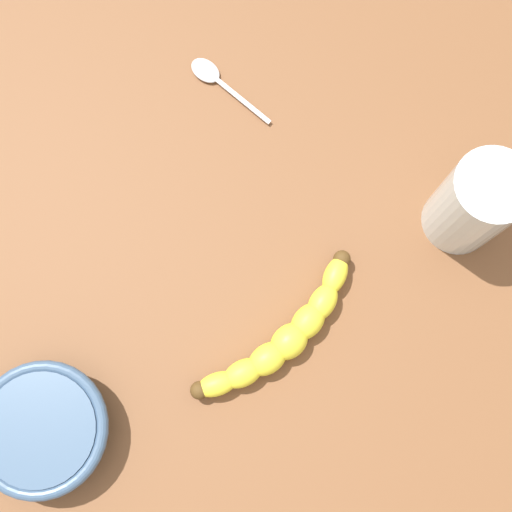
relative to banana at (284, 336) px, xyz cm
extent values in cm
cube|color=brown|center=(3.01, -4.19, -3.12)|extent=(120.00, 120.00, 3.00)
ellipsoid|color=yellow|center=(5.15, 6.08, 0.00)|extent=(4.65, 4.11, 2.26)
ellipsoid|color=yellow|center=(2.98, 4.46, 0.00)|extent=(4.78, 4.62, 2.59)
ellipsoid|color=yellow|center=(1.06, 2.54, 0.00)|extent=(4.87, 4.98, 2.91)
ellipsoid|color=yellow|center=(-0.58, 0.38, 0.00)|extent=(4.93, 5.18, 3.23)
ellipsoid|color=yellow|center=(-1.90, -1.99, 0.00)|extent=(4.36, 4.92, 2.91)
ellipsoid|color=yellow|center=(-2.88, -4.53, 0.00)|extent=(3.67, 4.65, 2.59)
ellipsoid|color=yellow|center=(-3.49, -7.17, 0.00)|extent=(2.87, 4.38, 2.26)
sphere|color=#513819|center=(6.70, 7.08, 0.00)|extent=(1.78, 1.78, 1.78)
sphere|color=#513819|center=(-3.77, -8.98, 0.00)|extent=(1.78, 1.78, 1.78)
cylinder|color=silver|center=(-14.59, -16.38, 4.12)|extent=(7.34, 7.34, 11.47)
cylinder|color=#A7D695|center=(-14.59, -16.38, 3.13)|extent=(6.84, 6.84, 9.00)
cylinder|color=#3D5675|center=(19.74, 14.11, 0.47)|extent=(10.51, 10.51, 4.18)
torus|color=#3D5675|center=(19.74, 14.11, 1.96)|extent=(12.62, 12.62, 1.20)
ellipsoid|color=silver|center=(15.36, -26.34, -1.22)|extent=(4.30, 3.77, 0.80)
cube|color=silver|center=(10.78, -24.01, -1.22)|extent=(7.80, 4.30, 0.25)
camera|label=1|loc=(1.02, 7.19, 63.70)|focal=45.58mm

